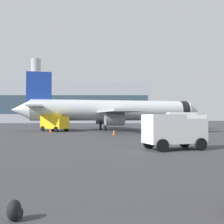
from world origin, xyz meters
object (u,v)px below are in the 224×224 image
(traveller_backpack, at_px, (15,211))
(safety_cone_near, at_px, (114,132))
(safety_cone_far, at_px, (102,127))
(fuel_truck, at_px, (186,121))
(cargo_van, at_px, (173,130))
(airplane_at_gate, at_px, (112,111))
(service_truck, at_px, (54,122))
(safety_cone_mid, at_px, (51,130))

(traveller_backpack, bearing_deg, safety_cone_near, 85.09)
(safety_cone_near, bearing_deg, safety_cone_far, 95.57)
(fuel_truck, height_order, safety_cone_near, fuel_truck)
(safety_cone_near, bearing_deg, fuel_truck, 32.12)
(safety_cone_near, bearing_deg, cargo_van, -76.75)
(airplane_at_gate, height_order, cargo_van, airplane_at_gate)
(service_truck, height_order, safety_cone_near, service_truck)
(service_truck, distance_m, fuel_truck, 21.85)
(cargo_van, relative_size, safety_cone_near, 6.50)
(service_truck, height_order, traveller_backpack, service_truck)
(service_truck, relative_size, safety_cone_near, 6.97)
(fuel_truck, height_order, safety_cone_far, fuel_truck)
(safety_cone_far, xyz_separation_m, traveller_backpack, (-0.33, -55.96, -0.09))
(airplane_at_gate, height_order, traveller_backpack, airplane_at_gate)
(airplane_at_gate, bearing_deg, fuel_truck, -30.13)
(safety_cone_near, distance_m, safety_cone_mid, 12.41)
(safety_cone_near, relative_size, safety_cone_far, 1.13)
(traveller_backpack, bearing_deg, safety_cone_mid, 100.85)
(safety_cone_mid, distance_m, safety_cone_far, 18.90)
(service_truck, bearing_deg, safety_cone_mid, -93.01)
(fuel_truck, relative_size, safety_cone_near, 8.31)
(service_truck, relative_size, cargo_van, 1.07)
(cargo_van, xyz_separation_m, safety_cone_far, (-6.50, 41.90, -1.13))
(airplane_at_gate, distance_m, cargo_van, 32.14)
(airplane_at_gate, relative_size, safety_cone_near, 48.21)
(fuel_truck, distance_m, safety_cone_near, 13.93)
(fuel_truck, relative_size, cargo_van, 1.28)
(service_truck, distance_m, cargo_van, 30.41)
(safety_cone_far, bearing_deg, airplane_at_gate, -77.69)
(cargo_van, relative_size, safety_cone_mid, 7.32)
(safety_cone_mid, bearing_deg, service_truck, 86.99)
(safety_cone_near, bearing_deg, airplane_at_gate, 90.69)
(service_truck, bearing_deg, traveller_backpack, -79.90)
(cargo_van, xyz_separation_m, safety_cone_mid, (-14.25, 24.66, -1.13))
(safety_cone_mid, xyz_separation_m, traveller_backpack, (7.42, -38.72, -0.09))
(safety_cone_near, height_order, safety_cone_far, safety_cone_near)
(service_truck, xyz_separation_m, traveller_backpack, (7.30, -40.99, -1.37))
(cargo_van, bearing_deg, safety_cone_far, 98.82)
(fuel_truck, xyz_separation_m, safety_cone_far, (-14.12, 17.03, -1.45))
(cargo_van, bearing_deg, traveller_backpack, -115.92)
(service_truck, relative_size, safety_cone_far, 7.89)
(safety_cone_far, bearing_deg, traveller_backpack, -90.34)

